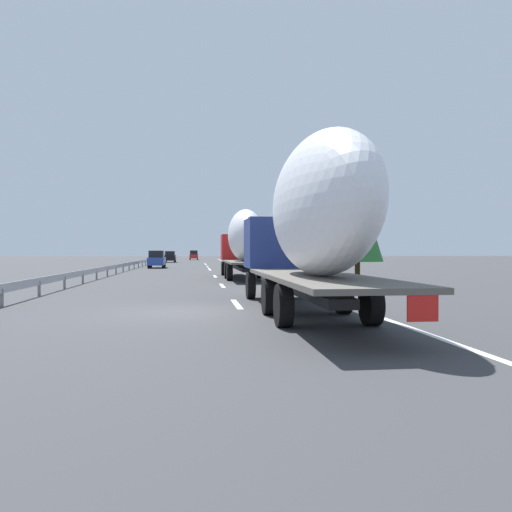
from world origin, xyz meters
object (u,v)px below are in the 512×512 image
(car_blue_sedan, at_px, (157,259))
(car_red_compact, at_px, (194,255))
(truck_lead, at_px, (243,241))
(truck_trailing, at_px, (310,220))
(road_sign, at_px, (260,249))
(car_black_suv, at_px, (170,257))

(car_blue_sedan, bearing_deg, car_red_compact, -4.28)
(truck_lead, relative_size, car_blue_sedan, 2.86)
(truck_trailing, bearing_deg, road_sign, -4.92)
(truck_lead, bearing_deg, truck_trailing, 180.00)
(car_red_compact, relative_size, car_black_suv, 0.90)
(car_red_compact, height_order, car_black_suv, car_red_compact)
(truck_trailing, distance_m, car_red_compact, 94.41)
(car_black_suv, distance_m, road_sign, 35.97)
(truck_lead, distance_m, truck_trailing, 20.10)
(car_red_compact, relative_size, road_sign, 1.40)
(truck_lead, height_order, car_black_suv, truck_lead)
(car_blue_sedan, distance_m, road_sign, 12.48)
(car_red_compact, bearing_deg, truck_lead, -177.26)
(car_red_compact, bearing_deg, car_blue_sedan, 175.72)
(truck_lead, xyz_separation_m, road_sign, (15.90, -3.10, -0.46))
(truck_trailing, bearing_deg, car_blue_sedan, 9.88)
(car_blue_sedan, height_order, car_black_suv, car_blue_sedan)
(car_black_suv, bearing_deg, truck_lead, -171.74)
(truck_trailing, distance_m, car_black_suv, 70.81)
(truck_lead, bearing_deg, car_red_compact, 2.74)
(truck_trailing, xyz_separation_m, car_blue_sedan, (42.62, 7.42, -1.76))
(car_red_compact, height_order, road_sign, road_sign)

